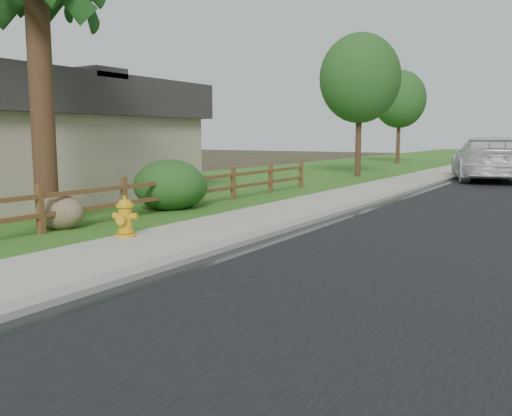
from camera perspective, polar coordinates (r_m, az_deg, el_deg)
The scene contains 15 objects.
ground at distance 7.80m, azimuth -22.13°, elevation -8.66°, with size 120.00×120.00×0.00m, color #31291B.
curb at distance 39.84m, azimuth 23.38°, elevation 4.10°, with size 0.40×90.00×0.12m, color gray.
wet_gutter at distance 39.79m, azimuth 23.88°, elevation 4.01°, with size 0.50×90.00×0.00m, color black.
sidewalk at distance 40.04m, azimuth 21.54°, elevation 4.20°, with size 2.20×90.00×0.10m, color #9E968A.
grass_strip at distance 40.42m, azimuth 18.88°, elevation 4.32°, with size 1.60×90.00×0.06m, color #275317.
lawn_near at distance 41.87m, azimuth 11.91°, elevation 4.65°, with size 9.00×90.00×0.04m, color #275317.
ranch_fence at distance 14.57m, azimuth -10.35°, elevation 1.65°, with size 0.12×16.92×1.10m.
house at distance 20.53m, azimuth -24.97°, elevation 6.87°, with size 10.60×9.60×4.05m.
fire_hydrant at distance 11.08m, azimuth -13.61°, elevation -1.03°, with size 0.54×0.44×0.83m.
white_suv at distance 27.62m, azimuth 23.11°, elevation 4.79°, with size 2.79×6.86×1.99m, color silver.
boulder at distance 12.85m, azimuth -19.96°, elevation -0.44°, with size 1.21×0.91×0.81m, color brown.
shrub_b at distance 15.55m, azimuth -8.60°, elevation 2.22°, with size 1.88×1.88×1.32m, color #1F4F1C.
shrub_c at distance 15.40m, azimuth -9.08°, elevation 2.39°, with size 2.00×2.00×1.44m, color #1F4F1C.
tree_near_left at distance 28.11m, azimuth 10.88°, elevation 13.23°, with size 4.02×4.02×7.12m.
tree_mid_left at distance 41.68m, azimuth 14.88°, elevation 10.99°, with size 3.81×3.81×6.81m.
Camera 1 is at (6.10, -4.37, 2.12)m, focal length 38.00 mm.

